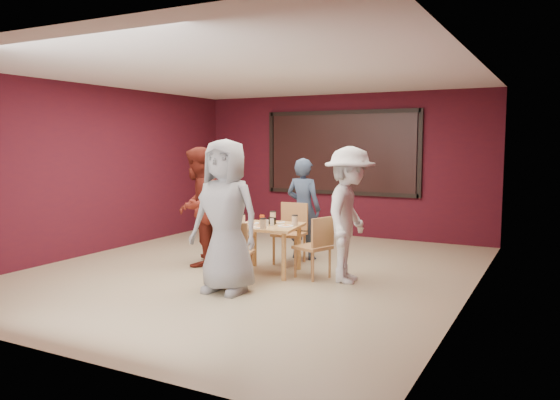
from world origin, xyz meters
The scene contains 11 objects.
floor centered at (0.00, 0.00, 0.00)m, with size 7.00×7.00×0.00m, color tan.
window_blinds centered at (0.00, 3.45, 1.65)m, with size 3.00×0.02×1.50m, color black.
dining_table centered at (0.26, 0.00, 0.61)m, with size 0.99×0.99×0.84m.
chair_front centered at (0.21, -0.80, 0.48)m, with size 0.50×0.50×0.84m.
chair_back centered at (0.24, 0.78, 0.52)m, with size 0.47×0.47×0.92m.
chair_left centered at (-0.44, 0.09, 0.51)m, with size 0.49×0.49×0.91m.
chair_right centered at (1.00, 0.02, 0.48)m, with size 0.53×0.53×0.85m.
diner_front centered at (0.28, -1.10, 0.95)m, with size 0.93×0.60×1.89m, color gray.
diner_back centered at (0.29, 1.12, 0.80)m, with size 0.59×0.38×1.61m, color #32425A.
diner_left centered at (-0.93, -0.03, 0.89)m, with size 0.87×0.68×1.78m, color maroon.
diner_right centered at (1.45, 0.07, 0.90)m, with size 1.16×0.67×1.80m, color silver.
Camera 1 is at (3.95, -6.67, 1.85)m, focal length 35.00 mm.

